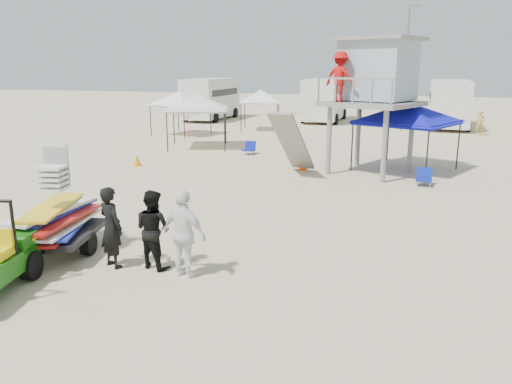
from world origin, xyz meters
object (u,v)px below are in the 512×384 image
(canopy_blue, at_px, (408,106))
(lifeguard_tower, at_px, (372,76))
(man_left, at_px, (111,227))
(surf_trailer, at_px, (60,215))

(canopy_blue, bearing_deg, lifeguard_tower, -146.47)
(man_left, xyz_separation_m, lifeguard_tower, (4.16, 11.67, 2.95))
(surf_trailer, bearing_deg, man_left, -11.19)
(man_left, distance_m, lifeguard_tower, 12.74)
(surf_trailer, xyz_separation_m, canopy_blue, (7.11, 12.32, 1.71))
(man_left, distance_m, canopy_blue, 13.92)
(lifeguard_tower, distance_m, canopy_blue, 2.09)
(surf_trailer, bearing_deg, lifeguard_tower, 63.47)
(lifeguard_tower, bearing_deg, canopy_blue, 33.53)
(canopy_blue, bearing_deg, surf_trailer, -119.99)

